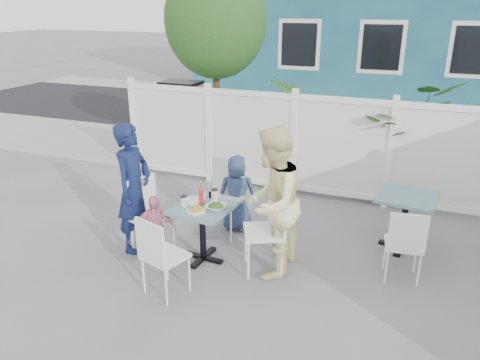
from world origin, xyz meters
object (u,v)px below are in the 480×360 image
(main_table, at_px, (202,219))
(man, at_px, (134,188))
(spare_table, at_px, (406,208))
(boy, at_px, (237,193))
(toddler, at_px, (155,229))
(utility_cabinet, at_px, (183,117))
(chair_near, at_px, (159,252))
(chair_left, at_px, (147,210))
(chair_right, at_px, (271,224))
(chair_back, at_px, (225,191))
(woman, at_px, (272,203))

(main_table, bearing_deg, man, -177.86)
(spare_table, distance_m, man, 3.30)
(boy, height_order, toddler, boy)
(utility_cabinet, height_order, chair_near, utility_cabinet)
(chair_left, bearing_deg, chair_right, 116.62)
(chair_back, bearing_deg, spare_table, -170.03)
(chair_left, height_order, boy, boy)
(chair_back, distance_m, boy, 0.19)
(chair_right, height_order, man, man)
(main_table, bearing_deg, chair_right, 4.98)
(utility_cabinet, relative_size, chair_back, 1.35)
(chair_back, height_order, toddler, chair_back)
(chair_back, height_order, woman, woman)
(chair_left, distance_m, chair_near, 1.01)
(spare_table, xyz_separation_m, chair_back, (-2.23, -0.38, 0.03))
(boy, bearing_deg, main_table, 65.16)
(boy, bearing_deg, man, 24.25)
(spare_table, height_order, boy, boy)
(spare_table, distance_m, woman, 1.78)
(chair_left, height_order, toddler, chair_left)
(spare_table, relative_size, man, 0.47)
(woman, height_order, toddler, woman)
(chair_back, relative_size, man, 0.62)
(chair_right, height_order, chair_near, chair_right)
(chair_back, relative_size, woman, 0.59)
(chair_right, xyz_separation_m, chair_near, (-0.90, -0.90, -0.06))
(boy, bearing_deg, utility_cabinet, -71.78)
(chair_near, distance_m, boy, 1.75)
(man, xyz_separation_m, boy, (0.96, 0.94, -0.28))
(utility_cabinet, height_order, main_table, utility_cabinet)
(main_table, distance_m, woman, 0.89)
(chair_left, bearing_deg, chair_back, 162.96)
(main_table, distance_m, spare_table, 2.47)
(utility_cabinet, height_order, chair_left, utility_cabinet)
(chair_near, bearing_deg, utility_cabinet, 132.98)
(utility_cabinet, distance_m, main_table, 4.67)
(woman, bearing_deg, utility_cabinet, -140.61)
(chair_left, xyz_separation_m, man, (-0.18, 0.01, 0.25))
(chair_near, height_order, man, man)
(chair_left, distance_m, chair_back, 1.06)
(main_table, bearing_deg, toddler, -153.36)
(chair_near, bearing_deg, woman, 61.43)
(chair_near, xyz_separation_m, boy, (0.16, 1.74, -0.00))
(chair_right, bearing_deg, main_table, 70.15)
(chair_right, relative_size, woman, 0.59)
(utility_cabinet, distance_m, chair_right, 5.08)
(chair_near, bearing_deg, chair_back, 106.02)
(main_table, height_order, chair_back, chair_back)
(chair_right, bearing_deg, chair_near, 110.09)
(spare_table, relative_size, boy, 0.73)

